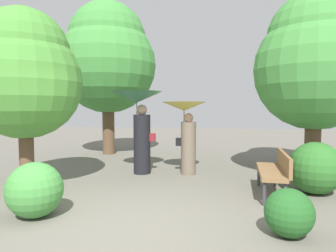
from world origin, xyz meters
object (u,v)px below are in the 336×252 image
at_px(person_left, 139,114).
at_px(tree_near_left, 108,57).
at_px(person_right, 186,123).
at_px(tree_mid_right, 312,76).
at_px(park_bench, 275,169).
at_px(tree_near_right, 316,60).
at_px(tree_mid_left, 24,73).

distance_m(person_left, tree_near_left, 3.97).
distance_m(person_right, tree_near_left, 4.70).
bearing_deg(tree_mid_right, tree_near_left, 169.52).
height_order(person_right, park_bench, person_right).
height_order(tree_near_left, tree_near_right, tree_near_left).
height_order(tree_near_left, tree_mid_right, tree_near_left).
relative_size(person_left, tree_mid_left, 0.56).
height_order(park_bench, tree_near_left, tree_near_left).
distance_m(tree_near_left, tree_mid_left, 4.71).
bearing_deg(person_left, person_right, -85.60).
xyz_separation_m(park_bench, tree_mid_right, (1.52, 3.14, 2.06)).
bearing_deg(person_left, tree_near_left, 33.36).
height_order(tree_near_left, tree_mid_left, tree_near_left).
relative_size(person_left, tree_mid_right, 0.53).
height_order(tree_near_right, tree_mid_left, tree_near_right).
xyz_separation_m(tree_mid_left, tree_mid_right, (6.58, 3.38, 0.18)).
distance_m(tree_near_right, tree_mid_left, 6.41).
bearing_deg(person_right, tree_near_left, 47.86).
xyz_separation_m(park_bench, tree_near_right, (1.10, 1.48, 2.26)).
relative_size(person_left, tree_near_left, 0.39).
height_order(person_left, tree_mid_left, tree_mid_left).
bearing_deg(tree_mid_left, person_right, 29.41).
height_order(person_left, tree_near_right, tree_near_right).
bearing_deg(tree_near_left, tree_mid_right, -10.48).
xyz_separation_m(person_right, tree_mid_right, (3.40, 1.59, 1.28)).
bearing_deg(person_right, tree_near_right, -91.41).
relative_size(tree_near_right, tree_mid_left, 1.16).
bearing_deg(tree_near_right, tree_mid_right, 75.79).
relative_size(person_right, tree_mid_right, 0.46).
height_order(person_left, tree_mid_right, tree_mid_right).
xyz_separation_m(person_left, person_right, (1.19, 0.09, -0.22)).
height_order(person_left, park_bench, person_left).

